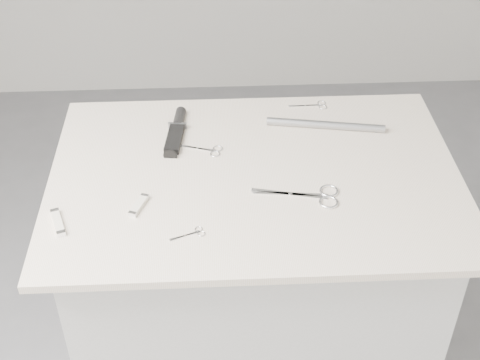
{
  "coord_description": "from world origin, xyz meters",
  "views": [
    {
      "loc": [
        -0.1,
        -1.29,
        1.91
      ],
      "look_at": [
        -0.04,
        -0.03,
        0.92
      ],
      "focal_mm": 50.0,
      "sensor_mm": 36.0,
      "label": 1
    }
  ],
  "objects_px": {
    "embroidery_scissors_b": "(314,105)",
    "pocket_knife_a": "(58,222)",
    "embroidery_scissors_a": "(208,150)",
    "sheathed_knife": "(177,129)",
    "pocket_knife_b": "(139,206)",
    "plinth": "(253,303)",
    "metal_rail": "(325,125)",
    "tiny_scissors": "(192,234)",
    "large_shears": "(315,196)"
  },
  "relations": [
    {
      "from": "large_shears",
      "to": "pocket_knife_a",
      "type": "relative_size",
      "value": 2.26
    },
    {
      "from": "large_shears",
      "to": "pocket_knife_a",
      "type": "height_order",
      "value": "pocket_knife_a"
    },
    {
      "from": "plinth",
      "to": "pocket_knife_a",
      "type": "distance_m",
      "value": 0.67
    },
    {
      "from": "embroidery_scissors_a",
      "to": "embroidery_scissors_b",
      "type": "xyz_separation_m",
      "value": [
        0.3,
        0.2,
        -0.0
      ]
    },
    {
      "from": "tiny_scissors",
      "to": "pocket_knife_b",
      "type": "relative_size",
      "value": 1.05
    },
    {
      "from": "metal_rail",
      "to": "pocket_knife_a",
      "type": "bearing_deg",
      "value": -151.53
    },
    {
      "from": "plinth",
      "to": "metal_rail",
      "type": "height_order",
      "value": "metal_rail"
    },
    {
      "from": "embroidery_scissors_a",
      "to": "metal_rail",
      "type": "relative_size",
      "value": 0.37
    },
    {
      "from": "sheathed_knife",
      "to": "metal_rail",
      "type": "bearing_deg",
      "value": -83.99
    },
    {
      "from": "tiny_scissors",
      "to": "large_shears",
      "type": "bearing_deg",
      "value": 0.81
    },
    {
      "from": "embroidery_scissors_b",
      "to": "plinth",
      "type": "bearing_deg",
      "value": -123.31
    },
    {
      "from": "tiny_scissors",
      "to": "embroidery_scissors_a",
      "type": "bearing_deg",
      "value": 61.79
    },
    {
      "from": "metal_rail",
      "to": "tiny_scissors",
      "type": "bearing_deg",
      "value": -131.46
    },
    {
      "from": "plinth",
      "to": "sheathed_knife",
      "type": "relative_size",
      "value": 4.55
    },
    {
      "from": "tiny_scissors",
      "to": "sheathed_knife",
      "type": "xyz_separation_m",
      "value": [
        -0.04,
        0.4,
        0.01
      ]
    },
    {
      "from": "sheathed_knife",
      "to": "pocket_knife_b",
      "type": "xyz_separation_m",
      "value": [
        -0.08,
        -0.3,
        -0.0
      ]
    },
    {
      "from": "sheathed_knife",
      "to": "embroidery_scissors_b",
      "type": "bearing_deg",
      "value": -67.46
    },
    {
      "from": "embroidery_scissors_b",
      "to": "tiny_scissors",
      "type": "relative_size",
      "value": 1.35
    },
    {
      "from": "sheathed_knife",
      "to": "tiny_scissors",
      "type": "bearing_deg",
      "value": -167.57
    },
    {
      "from": "sheathed_knife",
      "to": "metal_rail",
      "type": "distance_m",
      "value": 0.4
    },
    {
      "from": "tiny_scissors",
      "to": "metal_rail",
      "type": "height_order",
      "value": "metal_rail"
    },
    {
      "from": "tiny_scissors",
      "to": "sheathed_knife",
      "type": "height_order",
      "value": "sheathed_knife"
    },
    {
      "from": "pocket_knife_a",
      "to": "embroidery_scissors_a",
      "type": "bearing_deg",
      "value": -70.92
    },
    {
      "from": "plinth",
      "to": "sheathed_knife",
      "type": "distance_m",
      "value": 0.55
    },
    {
      "from": "embroidery_scissors_b",
      "to": "tiny_scissors",
      "type": "distance_m",
      "value": 0.61
    },
    {
      "from": "pocket_knife_a",
      "to": "metal_rail",
      "type": "relative_size",
      "value": 0.29
    },
    {
      "from": "large_shears",
      "to": "embroidery_scissors_a",
      "type": "xyz_separation_m",
      "value": [
        -0.25,
        0.2,
        -0.0
      ]
    },
    {
      "from": "pocket_knife_a",
      "to": "plinth",
      "type": "bearing_deg",
      "value": -89.21
    },
    {
      "from": "pocket_knife_b",
      "to": "sheathed_knife",
      "type": "bearing_deg",
      "value": 6.99
    },
    {
      "from": "plinth",
      "to": "embroidery_scissors_b",
      "type": "height_order",
      "value": "embroidery_scissors_b"
    },
    {
      "from": "embroidery_scissors_b",
      "to": "pocket_knife_a",
      "type": "relative_size",
      "value": 1.18
    },
    {
      "from": "plinth",
      "to": "pocket_knife_a",
      "type": "height_order",
      "value": "pocket_knife_a"
    },
    {
      "from": "large_shears",
      "to": "metal_rail",
      "type": "distance_m",
      "value": 0.29
    },
    {
      "from": "large_shears",
      "to": "metal_rail",
      "type": "xyz_separation_m",
      "value": [
        0.07,
        0.28,
        0.01
      ]
    },
    {
      "from": "tiny_scissors",
      "to": "pocket_knife_b",
      "type": "height_order",
      "value": "pocket_knife_b"
    },
    {
      "from": "pocket_knife_b",
      "to": "metal_rail",
      "type": "distance_m",
      "value": 0.56
    },
    {
      "from": "embroidery_scissors_b",
      "to": "metal_rail",
      "type": "relative_size",
      "value": 0.34
    },
    {
      "from": "embroidery_scissors_b",
      "to": "metal_rail",
      "type": "height_order",
      "value": "metal_rail"
    },
    {
      "from": "large_shears",
      "to": "pocket_knife_b",
      "type": "bearing_deg",
      "value": -167.62
    },
    {
      "from": "pocket_knife_b",
      "to": "tiny_scissors",
      "type": "bearing_deg",
      "value": -107.19
    },
    {
      "from": "embroidery_scissors_b",
      "to": "pocket_knife_a",
      "type": "xyz_separation_m",
      "value": [
        -0.64,
        -0.47,
        0.0
      ]
    },
    {
      "from": "large_shears",
      "to": "tiny_scissors",
      "type": "height_order",
      "value": "large_shears"
    },
    {
      "from": "embroidery_scissors_b",
      "to": "metal_rail",
      "type": "distance_m",
      "value": 0.11
    },
    {
      "from": "sheathed_knife",
      "to": "pocket_knife_a",
      "type": "height_order",
      "value": "sheathed_knife"
    },
    {
      "from": "pocket_knife_a",
      "to": "pocket_knife_b",
      "type": "xyz_separation_m",
      "value": [
        0.17,
        0.05,
        -0.0
      ]
    },
    {
      "from": "large_shears",
      "to": "pocket_knife_b",
      "type": "distance_m",
      "value": 0.41
    },
    {
      "from": "large_shears",
      "to": "embroidery_scissors_b",
      "type": "xyz_separation_m",
      "value": [
        0.05,
        0.4,
        -0.0
      ]
    },
    {
      "from": "embroidery_scissors_a",
      "to": "metal_rail",
      "type": "bearing_deg",
      "value": 33.21
    },
    {
      "from": "sheathed_knife",
      "to": "pocket_knife_b",
      "type": "relative_size",
      "value": 2.64
    },
    {
      "from": "embroidery_scissors_a",
      "to": "sheathed_knife",
      "type": "relative_size",
      "value": 0.59
    }
  ]
}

